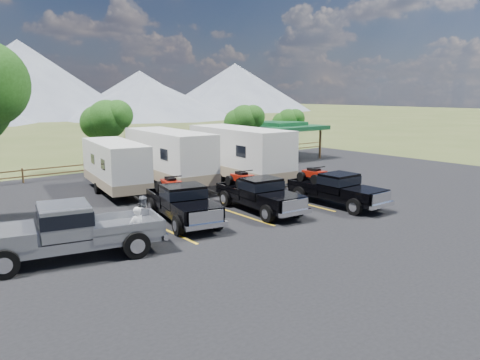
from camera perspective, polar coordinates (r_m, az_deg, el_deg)
ground at (r=21.01m, az=10.63°, el=-5.44°), size 320.00×320.00×0.00m
asphalt_lot at (r=23.00m, az=4.99°, el=-3.83°), size 44.00×34.00×0.04m
stall_lines at (r=23.71m, az=3.33°, el=-3.31°), size 12.12×5.50×0.01m
tree_ne_a at (r=38.82m, az=0.51°, el=7.28°), size 3.11×2.92×4.76m
tree_ne_b at (r=43.56m, az=5.89°, el=7.13°), size 2.77×2.59×4.27m
tree_north at (r=34.88m, az=-15.98°, el=7.08°), size 3.46×3.24×5.25m
rail_fence at (r=36.46m, az=-9.55°, el=2.37°), size 36.12×0.12×1.00m
pavilion at (r=41.49m, az=4.89°, el=6.50°), size 6.20×6.20×3.22m
rig_left at (r=21.06m, az=-7.11°, el=-2.62°), size 2.90×5.91×1.89m
rig_center at (r=22.73m, az=2.26°, el=-1.60°), size 2.37×5.71×1.86m
rig_right at (r=24.42m, az=11.54°, el=-0.96°), size 1.99×5.58×1.86m
trailer_left at (r=27.70m, az=-14.96°, el=1.62°), size 3.21×8.54×2.95m
trailer_center at (r=29.07m, az=-8.63°, el=2.75°), size 3.08×9.83×3.40m
trailer_right at (r=29.51m, az=-0.06°, el=3.11°), size 3.16×10.20×3.53m
pickup_silver at (r=17.30m, az=-19.97°, el=-5.79°), size 6.76×3.34×1.94m
person_a at (r=17.49m, az=-12.44°, el=-5.84°), size 0.66×0.50×1.65m
person_b at (r=19.27m, az=-11.61°, el=-4.29°), size 1.01×0.95×1.64m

